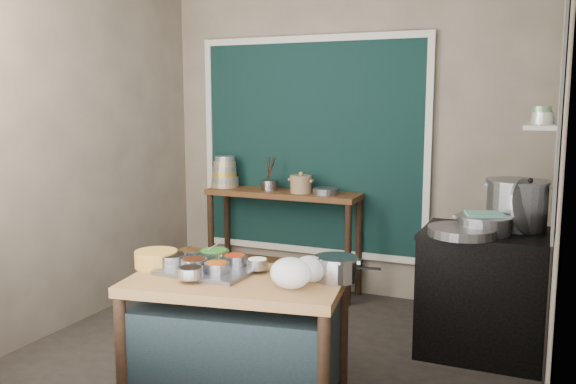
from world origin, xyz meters
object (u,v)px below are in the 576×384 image
at_px(condiment_tray, 208,270).
at_px(utensil_cup, 270,185).
at_px(stove_block, 488,295).
at_px(steamer, 484,224).
at_px(prep_table, 237,338).
at_px(yellow_basin, 156,259).
at_px(saucepan, 336,268).
at_px(ceramic_crock, 301,185).
at_px(stock_pot, 517,204).
at_px(back_counter, 283,241).

relative_size(condiment_tray, utensil_cup, 3.42).
height_order(stove_block, steamer, steamer).
distance_m(prep_table, stove_block, 1.84).
bearing_deg(prep_table, condiment_tray, 162.36).
height_order(condiment_tray, yellow_basin, yellow_basin).
height_order(prep_table, condiment_tray, condiment_tray).
bearing_deg(prep_table, saucepan, 8.61).
height_order(prep_table, yellow_basin, yellow_basin).
relative_size(utensil_cup, ceramic_crock, 0.77).
distance_m(prep_table, ceramic_crock, 2.13).
bearing_deg(yellow_basin, stove_block, 34.61).
xyz_separation_m(condiment_tray, saucepan, (0.77, 0.15, 0.06)).
height_order(prep_table, steamer, steamer).
xyz_separation_m(yellow_basin, utensil_cup, (-0.16, 2.01, 0.20)).
relative_size(utensil_cup, stock_pot, 0.36).
bearing_deg(condiment_tray, saucepan, 11.21).
bearing_deg(saucepan, condiment_tray, -177.63).
relative_size(ceramic_crock, steamer, 0.54).
xyz_separation_m(stove_block, saucepan, (-0.75, -1.12, 0.40)).
xyz_separation_m(utensil_cup, stock_pot, (2.18, -0.54, 0.06)).
bearing_deg(back_counter, steamer, -23.56).
bearing_deg(steamer, back_counter, 156.44).
height_order(ceramic_crock, stock_pot, stock_pot).
relative_size(condiment_tray, stock_pot, 1.24).
height_order(back_counter, steamer, steamer).
bearing_deg(stove_block, back_counter, 158.98).
distance_m(yellow_basin, utensil_cup, 2.02).
xyz_separation_m(condiment_tray, utensil_cup, (-0.52, 1.99, 0.24)).
distance_m(prep_table, yellow_basin, 0.71).
height_order(back_counter, utensil_cup, utensil_cup).
height_order(condiment_tray, saucepan, saucepan).
height_order(saucepan, steamer, steamer).
bearing_deg(back_counter, saucepan, -58.05).
xyz_separation_m(prep_table, yellow_basin, (-0.57, 0.01, 0.43)).
xyz_separation_m(prep_table, steamer, (1.26, 1.22, 0.57)).
xyz_separation_m(stove_block, stock_pot, (0.15, 0.18, 0.63)).
bearing_deg(back_counter, utensil_cup, -174.15).
xyz_separation_m(condiment_tray, steamer, (1.47, 1.19, 0.18)).
bearing_deg(saucepan, stove_block, 47.41).
xyz_separation_m(prep_table, saucepan, (0.55, 0.18, 0.45)).
relative_size(condiment_tray, yellow_basin, 2.07).
bearing_deg(stove_block, prep_table, -135.00).
relative_size(prep_table, back_counter, 0.86).
bearing_deg(stove_block, yellow_basin, -145.39).
bearing_deg(utensil_cup, steamer, -21.85).
distance_m(prep_table, saucepan, 0.73).
bearing_deg(stove_block, ceramic_crock, 157.92).
relative_size(yellow_basin, saucepan, 1.03).
distance_m(back_counter, utensil_cup, 0.54).
distance_m(yellow_basin, stock_pot, 2.51).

